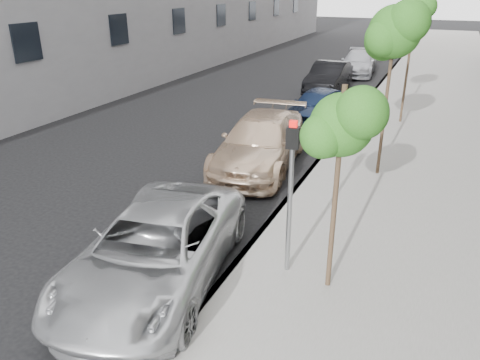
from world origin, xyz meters
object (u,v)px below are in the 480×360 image
Objects in this scene: tree_near at (343,125)px; signal_pole at (291,181)px; suv at (261,142)px; tree_far at (416,15)px; sedan_black at (329,77)px; tree_mid at (396,32)px; sedan_rear at (358,63)px; minivan at (156,248)px; sedan_blue at (317,105)px.

tree_near reaches higher than signal_pole.
suv is at bearing 110.78° from signal_pole.
tree_far reaches higher than sedan_black.
tree_mid reaches higher than suv.
tree_mid is 0.99× the size of sedan_rear.
suv is at bearing 83.95° from minivan.
sedan_black is 6.09m from sedan_rear.
tree_near is 0.78× the size of tree_mid.
minivan is at bearing -161.53° from tree_near.
tree_far is 14.97m from minivan.
sedan_rear is (-0.19, 18.30, -0.08)m from suv.
tree_mid reaches higher than tree_far.
sedan_rear is (-0.46, 12.20, 0.03)m from sedan_blue.
signal_pole is at bearing -78.84° from sedan_black.
tree_mid is 1.60× the size of signal_pole.
sedan_rear is at bearing 99.04° from sedan_blue.
tree_mid is 6.50m from tree_far.
suv is (-2.85, 5.76, -1.32)m from signal_pole.
suv is (-0.48, 7.06, 0.05)m from minivan.
tree_mid is at bearing -81.66° from sedan_rear.
signal_pole is at bearing -94.26° from tree_far.
tree_mid reaches higher than sedan_black.
minivan is (-2.37, -1.30, -1.38)m from signal_pole.
signal_pole is (-0.95, -12.81, -2.37)m from tree_far.
tree_far is at bearing 80.19° from signal_pole.
suv is at bearing -171.77° from tree_mid.
tree_mid is at bearing -68.92° from sedan_black.
sedan_blue is at bearing 122.51° from tree_mid.
tree_far is at bearing 22.08° from sedan_blue.
sedan_rear is at bearing 85.13° from sedan_black.
tree_near is at bearing -63.35° from suv.
minivan reaches higher than sedan_rear.
tree_far is 1.59× the size of signal_pole.
minivan is 1.14× the size of sedan_black.
tree_near is 18.92m from sedan_black.
tree_mid reaches higher than sedan_blue.
tree_far is at bearing -74.80° from sedan_rear.
signal_pole is at bearing 168.60° from tree_near.
tree_near is 1.62m from signal_pole.
signal_pole is 6.56m from suv.
sedan_black is (-4.50, 11.68, -3.63)m from tree_mid.
sedan_blue is at bearing 106.34° from tree_near.
sedan_black is at bearing 105.90° from sedan_blue.
minivan is 19.33m from sedan_black.
suv is (-3.80, -7.05, -3.70)m from tree_far.
sedan_blue is at bearing 81.51° from suv.
tree_near is 0.82× the size of sedan_black.
signal_pole is at bearing -69.61° from suv.
tree_far is 0.89× the size of suv.
minivan is 1.33× the size of sedan_blue.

